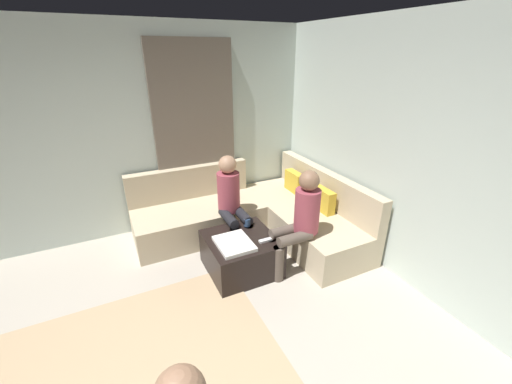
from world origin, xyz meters
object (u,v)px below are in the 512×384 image
object	(u,v)px
sectional_couch	(258,215)
ottoman	(241,254)
coffee_mug	(247,222)
person_on_couch_back	(299,218)
game_remote	(265,240)
person_on_couch_side	(232,200)

from	to	relation	value
sectional_couch	ottoman	bearing A→B (deg)	-39.56
coffee_mug	person_on_couch_back	distance (m)	0.66
game_remote	person_on_couch_side	distance (m)	0.73
sectional_couch	person_on_couch_back	xyz separation A→B (m)	(0.91, 0.06, 0.38)
ottoman	person_on_couch_back	distance (m)	0.79
ottoman	coffee_mug	xyz separation A→B (m)	(-0.22, 0.18, 0.26)
coffee_mug	person_on_couch_back	bearing A→B (deg)	40.45
sectional_couch	coffee_mug	xyz separation A→B (m)	(0.43, -0.36, 0.19)
ottoman	person_on_couch_back	size ratio (longest dim) A/B	0.63
sectional_couch	game_remote	xyz separation A→B (m)	(0.83, -0.32, 0.15)
person_on_couch_back	sectional_couch	bearing A→B (deg)	3.45
coffee_mug	person_on_couch_back	size ratio (longest dim) A/B	0.08
sectional_couch	coffee_mug	bearing A→B (deg)	-39.69
ottoman	sectional_couch	bearing A→B (deg)	140.44
sectional_couch	person_on_couch_back	distance (m)	0.99
ottoman	person_on_couch_side	xyz separation A→B (m)	(-0.50, 0.10, 0.45)
ottoman	game_remote	size ratio (longest dim) A/B	5.07
person_on_couch_side	coffee_mug	bearing A→B (deg)	105.29
game_remote	person_on_couch_side	xyz separation A→B (m)	(-0.68, -0.12, 0.23)
ottoman	game_remote	world-z (taller)	game_remote
sectional_couch	ottoman	world-z (taller)	sectional_couch
person_on_couch_back	game_remote	bearing A→B (deg)	77.34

